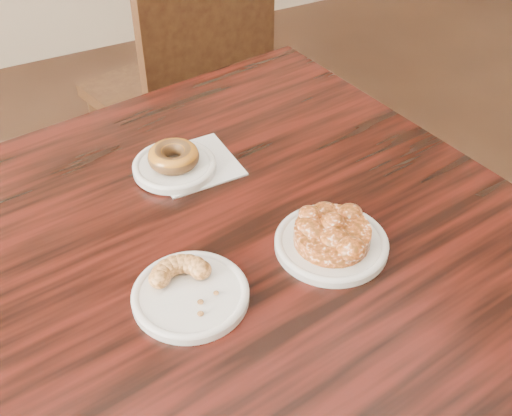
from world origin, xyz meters
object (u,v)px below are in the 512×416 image
chair_far (175,93)px  cafe_table (238,380)px  glazed_donut (174,156)px  cruller_fragment (190,286)px  apple_fritter (333,232)px

chair_far → cafe_table: bearing=61.0°
chair_far → glazed_donut: chair_far is taller
cruller_fragment → cafe_table: bearing=38.2°
chair_far → cruller_fragment: 1.12m
cafe_table → chair_far: bearing=66.9°
glazed_donut → cruller_fragment: glazed_donut is taller
glazed_donut → apple_fritter: bearing=-63.1°
cafe_table → glazed_donut: (-0.02, 0.20, 0.41)m
cafe_table → cruller_fragment: 0.42m
chair_far → glazed_donut: (-0.25, -0.73, 0.33)m
chair_far → cruller_fragment: bearing=56.7°
apple_fritter → cruller_fragment: 0.23m
chair_far → cruller_fragment: (-0.34, -1.02, 0.33)m
apple_fritter → cafe_table: bearing=147.6°
glazed_donut → apple_fritter: apple_fritter is taller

